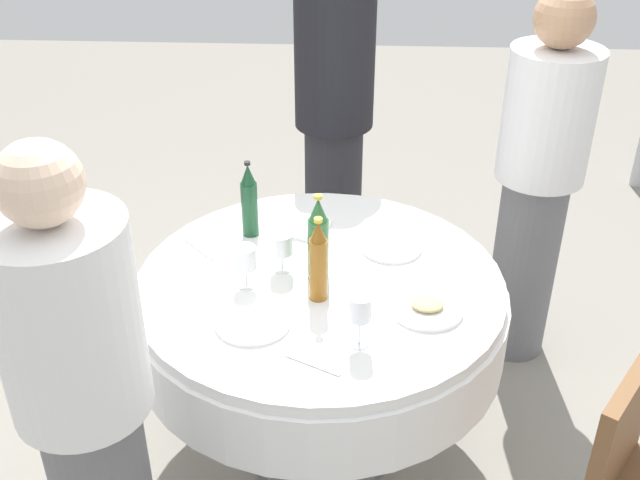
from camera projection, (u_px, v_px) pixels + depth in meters
ground_plane at (320, 442)px, 2.88m from camera, size 10.00×10.00×0.00m
dining_table at (320, 316)px, 2.58m from camera, size 1.23×1.23×0.74m
bottle_dark_green_rear at (249, 201)px, 2.67m from camera, size 0.06×0.06×0.28m
bottle_green_mid at (318, 240)px, 2.43m from camera, size 0.07×0.07×0.30m
bottle_amber_east at (319, 262)px, 2.34m from camera, size 0.06×0.06×0.29m
wine_glass_north at (245, 260)px, 2.41m from camera, size 0.07×0.07×0.15m
wine_glass_far at (360, 311)px, 2.15m from camera, size 0.07×0.07×0.17m
wine_glass_left at (281, 245)px, 2.49m from camera, size 0.08×0.08×0.14m
plate_front at (391, 247)px, 2.65m from camera, size 0.21×0.21×0.02m
plate_outer at (253, 322)px, 2.29m from camera, size 0.23×0.23×0.02m
plate_right at (427, 308)px, 2.34m from camera, size 0.22×0.22×0.04m
spoon_mid at (314, 364)px, 2.13m from camera, size 0.17×0.10×0.00m
spoon_east at (199, 249)px, 2.65m from camera, size 0.13×0.14×0.00m
folded_napkin at (306, 228)px, 2.76m from camera, size 0.19×0.19×0.02m
person_rear at (334, 118)px, 3.33m from camera, size 0.34×0.34×1.65m
person_mid at (538, 181)px, 2.96m from camera, size 0.34×0.34×1.54m
person_east at (87, 409)px, 1.91m from camera, size 0.34×0.34×1.52m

